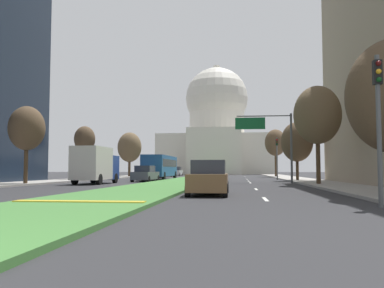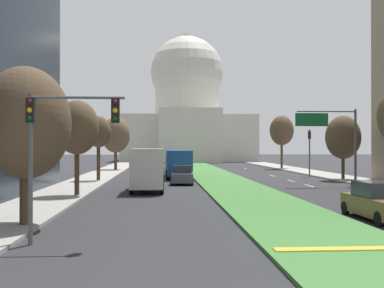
{
  "view_description": "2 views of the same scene",
  "coord_description": "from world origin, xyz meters",
  "views": [
    {
      "loc": [
        5.55,
        -3.89,
        1.29
      ],
      "look_at": [
        -0.07,
        45.36,
        4.42
      ],
      "focal_mm": 37.49,
      "sensor_mm": 36.0,
      "label": 1
    },
    {
      "loc": [
        -5.85,
        -4.59,
        3.38
      ],
      "look_at": [
        -1.82,
        57.56,
        3.65
      ],
      "focal_mm": 43.83,
      "sensor_mm": 36.0,
      "label": 2
    }
  ],
  "objects": [
    {
      "name": "city_bus",
      "position": [
        -4.1,
        45.64,
        1.77
      ],
      "size": [
        2.62,
        11.0,
        2.95
      ],
      "color": "#1E4C8C",
      "rests_on": "ground_plane"
    },
    {
      "name": "median_curb_nose",
      "position": [
        0.0,
        9.73,
        0.16
      ],
      "size": [
        4.72,
        0.5,
        0.04
      ],
      "primitive_type": "cube",
      "color": "gold",
      "rests_on": "grass_median"
    },
    {
      "name": "sedan_lead_stopped",
      "position": [
        4.1,
        16.27,
        0.81
      ],
      "size": [
        2.0,
        4.41,
        1.74
      ],
      "color": "brown",
      "rests_on": "ground_plane"
    },
    {
      "name": "sedan_very_far",
      "position": [
        -6.73,
        76.33,
        0.84
      ],
      "size": [
        2.02,
        4.58,
        1.81
      ],
      "color": "#BCBCC1",
      "rests_on": "ground_plane"
    },
    {
      "name": "sedan_far_horizon",
      "position": [
        -6.5,
        65.77,
        0.83
      ],
      "size": [
        1.99,
        4.51,
        1.78
      ],
      "color": "brown",
      "rests_on": "ground_plane"
    },
    {
      "name": "sedan_distant",
      "position": [
        -6.51,
        51.71,
        0.85
      ],
      "size": [
        2.02,
        4.61,
        1.83
      ],
      "color": "brown",
      "rests_on": "ground_plane"
    },
    {
      "name": "street_tree_right_far",
      "position": [
        11.93,
        40.29,
        4.23
      ],
      "size": [
        3.42,
        3.42,
        6.38
      ],
      "color": "#4C3823",
      "rests_on": "ground_plane"
    },
    {
      "name": "capitol_building",
      "position": [
        0.0,
        103.38,
        11.45
      ],
      "size": [
        29.24,
        26.94,
        29.51
      ],
      "color": "beige",
      "rests_on": "ground_plane"
    },
    {
      "name": "street_tree_left_mid",
      "position": [
        -11.43,
        26.68,
        4.58
      ],
      "size": [
        2.87,
        2.87,
        6.41
      ],
      "color": "#4C3823",
      "rests_on": "ground_plane"
    },
    {
      "name": "traffic_light_far_right",
      "position": [
        10.33,
        45.73,
        3.31
      ],
      "size": [
        0.28,
        0.35,
        5.2
      ],
      "color": "#515456",
      "rests_on": "ground_plane"
    },
    {
      "name": "traffic_light_near_right",
      "position": [
        10.33,
        10.25,
        3.31
      ],
      "size": [
        0.28,
        0.35,
        5.2
      ],
      "color": "#515456",
      "rests_on": "ground_plane"
    },
    {
      "name": "ground_plane",
      "position": [
        0.0,
        51.97,
        0.0
      ],
      "size": [
        260.0,
        260.0,
        0.0
      ],
      "primitive_type": "plane",
      "color": "#2B2B2D"
    },
    {
      "name": "street_tree_left_distant",
      "position": [
        -12.2,
        60.56,
        4.9
      ],
      "size": [
        3.93,
        3.93,
        7.38
      ],
      "color": "#4C3823",
      "rests_on": "ground_plane"
    },
    {
      "name": "overhead_guide_sign",
      "position": [
        8.6,
        34.01,
        4.63
      ],
      "size": [
        5.28,
        0.2,
        6.5
      ],
      "color": "#515456",
      "rests_on": "ground_plane"
    },
    {
      "name": "sidewalk_right",
      "position": [
        12.83,
        41.58,
        0.07
      ],
      "size": [
        4.0,
        93.55,
        0.15
      ],
      "primitive_type": "cube",
      "color": "#9E9991",
      "rests_on": "ground_plane"
    },
    {
      "name": "sidewalk_left",
      "position": [
        -12.83,
        41.58,
        0.07
      ],
      "size": [
        4.0,
        93.55,
        0.15
      ],
      "primitive_type": "cube",
      "color": "#9E9991",
      "rests_on": "ground_plane"
    },
    {
      "name": "grass_median",
      "position": [
        0.0,
        46.77,
        0.07
      ],
      "size": [
        5.24,
        93.55,
        0.14
      ],
      "primitive_type": "cube",
      "color": "#427A38",
      "rests_on": "ground_plane"
    },
    {
      "name": "street_tree_left_far",
      "position": [
        -11.8,
        40.01,
        4.66
      ],
      "size": [
        2.37,
        2.37,
        6.21
      ],
      "color": "#4C3823",
      "rests_on": "ground_plane"
    },
    {
      "name": "sedan_midblock",
      "position": [
        -4.0,
        37.01,
        0.78
      ],
      "size": [
        2.13,
        4.65,
        1.66
      ],
      "color": "#4C5156",
      "rests_on": "ground_plane"
    },
    {
      "name": "street_tree_right_mid",
      "position": [
        11.87,
        28.64,
        5.58
      ],
      "size": [
        3.72,
        3.72,
        7.92
      ],
      "color": "#4C3823",
      "rests_on": "ground_plane"
    },
    {
      "name": "box_truck_delivery",
      "position": [
        -6.9,
        30.17,
        1.68
      ],
      "size": [
        2.4,
        6.4,
        3.2
      ],
      "color": "navy",
      "rests_on": "ground_plane"
    },
    {
      "name": "street_tree_right_distant",
      "position": [
        11.79,
        63.27,
        5.66
      ],
      "size": [
        3.51,
        3.51,
        7.88
      ],
      "color": "#4C3823",
      "rests_on": "ground_plane"
    },
    {
      "name": "lane_dashes_right",
      "position": [
        6.72,
        37.43,
        0.0
      ],
      "size": [
        0.16,
        54.19,
        0.01
      ],
      "color": "silver",
      "rests_on": "ground_plane"
    }
  ]
}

